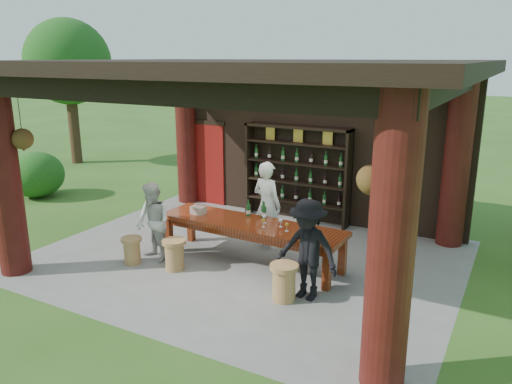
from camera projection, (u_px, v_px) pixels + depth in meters
The scene contains 15 objects.
ground at pixel (246, 258), 9.13m from camera, with size 90.00×90.00×0.00m, color #2D5119.
pavilion at pixel (256, 139), 8.94m from camera, with size 7.50×6.00×3.60m.
wine_shelf at pixel (296, 174), 10.97m from camera, with size 2.42×0.37×2.13m.
tasting_table at pixel (251, 229), 8.76m from camera, with size 3.44×0.97×0.75m.
stool_near_left at pixel (174, 254), 8.55m from camera, with size 0.41×0.41×0.54m.
stool_near_right at pixel (284, 281), 7.46m from camera, with size 0.44×0.44×0.57m.
stool_far_left at pixel (132, 250), 8.81m from camera, with size 0.37×0.37×0.48m.
host at pixel (267, 205), 9.44m from camera, with size 0.61×0.40×1.68m, color white.
guest_woman at pixel (153, 222), 8.84m from camera, with size 0.69×0.54×1.43m, color beige.
guest_man at pixel (307, 250), 7.42m from camera, with size 1.01×0.58×1.56m, color black.
table_bottles at pixel (259, 209), 8.97m from camera, with size 0.40×0.14×0.31m.
table_glasses at pixel (284, 224), 8.39m from camera, with size 0.97×0.27×0.15m.
napkin_basket at pixel (198, 210), 9.20m from camera, with size 0.26×0.18×0.14m, color #BF6672.
shrubs at pixel (472, 240), 8.51m from camera, with size 17.74×7.57×1.36m.
trees at pixel (471, 68), 8.54m from camera, with size 22.49×9.37×4.80m.
Camera 1 is at (4.25, -7.36, 3.55)m, focal length 35.00 mm.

